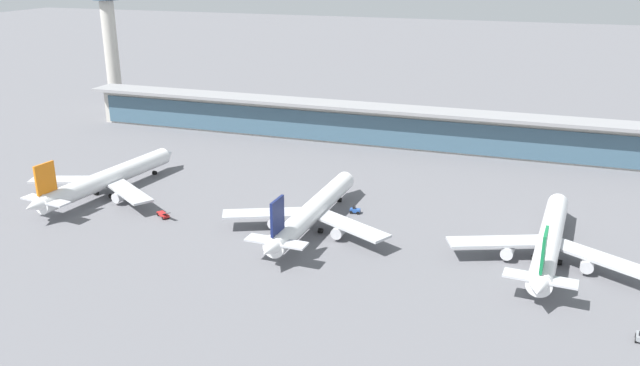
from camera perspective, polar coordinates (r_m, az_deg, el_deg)
ground_plane at (r=177.13m, az=-1.16°, el=-3.38°), size 1200.00×1200.00×0.00m
airliner_left_stand at (r=204.88m, az=-18.26°, el=0.33°), size 46.01×60.28×16.06m
airliner_centre_stand at (r=170.27m, az=-0.70°, el=-2.50°), size 46.38×60.30×16.06m
airliner_right_stand at (r=162.51m, az=19.46°, el=-4.78°), size 46.28×60.35×16.06m
service_truck_near_nose_blue at (r=182.43m, az=3.09°, el=-2.41°), size 2.95×1.86×2.05m
service_truck_under_wing_grey at (r=138.82m, az=26.27°, el=-12.00°), size 2.02×3.04×2.05m
service_truck_mid_apron_red at (r=184.58m, az=-13.57°, el=-2.71°), size 6.35×5.01×2.70m
terminal_building at (r=247.85m, az=5.21°, el=5.13°), size 245.73×12.80×15.20m
control_tower at (r=323.13m, az=-17.96°, el=12.27°), size 12.00×12.00×61.53m
safety_cone_alpha at (r=200.11m, az=-23.41°, el=-2.22°), size 0.62×0.62×0.70m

